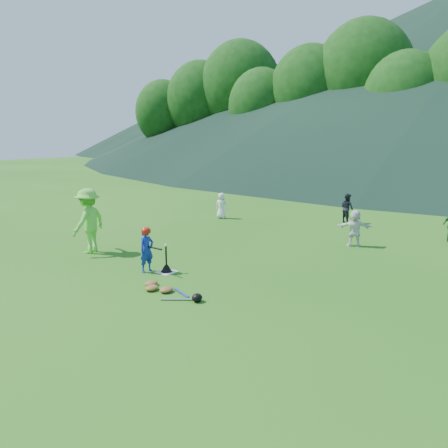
% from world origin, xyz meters
% --- Properties ---
extents(ground, '(120.00, 120.00, 0.00)m').
position_xyz_m(ground, '(0.00, 0.00, 0.00)').
color(ground, '#225914').
rests_on(ground, ground).
extents(home_plate, '(0.45, 0.45, 0.02)m').
position_xyz_m(home_plate, '(0.00, 0.00, 0.01)').
color(home_plate, silver).
rests_on(home_plate, ground).
extents(baseball, '(0.08, 0.08, 0.08)m').
position_xyz_m(baseball, '(0.00, 0.00, 0.74)').
color(baseball, white).
rests_on(baseball, batting_tee).
extents(batter_child, '(0.31, 0.45, 1.18)m').
position_xyz_m(batter_child, '(-0.44, -0.27, 0.59)').
color(batter_child, '#162D9D').
rests_on(batter_child, ground).
extents(adult_coach, '(1.04, 1.43, 1.98)m').
position_xyz_m(adult_coach, '(-3.31, 0.02, 0.99)').
color(adult_coach, '#6ADA40').
rests_on(adult_coach, ground).
extents(fielder_a, '(0.63, 0.50, 1.12)m').
position_xyz_m(fielder_a, '(-3.58, 7.01, 0.56)').
color(fielder_a, white).
rests_on(fielder_a, ground).
extents(fielder_b, '(0.74, 0.69, 1.21)m').
position_xyz_m(fielder_b, '(1.14, 9.40, 0.61)').
color(fielder_b, black).
rests_on(fielder_b, ground).
extents(fielder_d, '(1.16, 0.80, 1.20)m').
position_xyz_m(fielder_d, '(2.88, 5.72, 0.60)').
color(fielder_d, silver).
rests_on(fielder_d, ground).
extents(batting_tee, '(0.30, 0.30, 0.68)m').
position_xyz_m(batting_tee, '(0.00, 0.00, 0.13)').
color(batting_tee, black).
rests_on(batting_tee, home_plate).
extents(batter_gear, '(0.73, 0.26, 0.54)m').
position_xyz_m(batter_gear, '(-0.42, -0.27, 1.07)').
color(batter_gear, red).
rests_on(batter_gear, ground).
extents(equipment_pile, '(1.80, 0.73, 0.19)m').
position_xyz_m(equipment_pile, '(1.06, -1.09, 0.07)').
color(equipment_pile, olive).
rests_on(equipment_pile, ground).
extents(outfield_fence, '(70.07, 0.08, 1.33)m').
position_xyz_m(outfield_fence, '(0.00, 28.00, 0.70)').
color(outfield_fence, gray).
rests_on(outfield_fence, ground).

